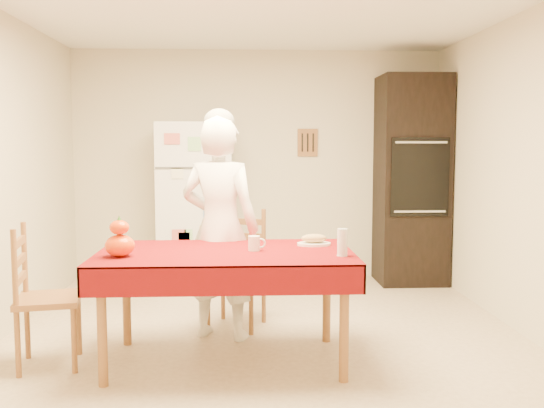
{
  "coord_description": "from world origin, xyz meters",
  "views": [
    {
      "loc": [
        -0.17,
        -4.42,
        1.47
      ],
      "look_at": [
        0.06,
        0.2,
        1.02
      ],
      "focal_mm": 40.0,
      "sensor_mm": 36.0,
      "label": 1
    }
  ],
  "objects": [
    {
      "name": "chair_left",
      "position": [
        -1.52,
        -0.44,
        0.51
      ],
      "size": [
        0.47,
        0.48,
        0.95
      ],
      "rotation": [
        0.0,
        0.0,
        1.75
      ],
      "color": "brown",
      "rests_on": "floor"
    },
    {
      "name": "room_shell",
      "position": [
        0.0,
        0.0,
        1.62
      ],
      "size": [
        4.02,
        4.52,
        2.51
      ],
      "color": "beige",
      "rests_on": "ground"
    },
    {
      "name": "chair_far",
      "position": [
        -0.2,
        0.45,
        0.51
      ],
      "size": [
        0.53,
        0.51,
        0.95
      ],
      "rotation": [
        0.0,
        0.0,
        -0.33
      ],
      "color": "brown",
      "rests_on": "floor"
    },
    {
      "name": "seated_woman",
      "position": [
        -0.34,
        0.13,
        0.84
      ],
      "size": [
        0.71,
        0.59,
        1.68
      ],
      "primitive_type": "imported",
      "rotation": [
        0.0,
        0.0,
        2.79
      ],
      "color": "white",
      "rests_on": "floor"
    },
    {
      "name": "spice_jar_left",
      "position": [
        -0.5,
        1.93,
        1.75
      ],
      "size": [
        0.05,
        0.05,
        0.1
      ],
      "primitive_type": "cylinder",
      "color": "#934D1A",
      "rests_on": "refrigerator"
    },
    {
      "name": "spice_jar_right",
      "position": [
        -0.35,
        1.93,
        1.75
      ],
      "size": [
        0.05,
        0.05,
        0.1
      ],
      "primitive_type": "cylinder",
      "color": "#8B5819",
      "rests_on": "refrigerator"
    },
    {
      "name": "refrigerator",
      "position": [
        -0.65,
        1.88,
        0.85
      ],
      "size": [
        0.75,
        0.74,
        1.7
      ],
      "color": "white",
      "rests_on": "floor"
    },
    {
      "name": "bread_plate",
      "position": [
        0.34,
        -0.2,
        0.77
      ],
      "size": [
        0.24,
        0.24,
        0.02
      ],
      "primitive_type": "cylinder",
      "color": "white",
      "rests_on": "dining_table"
    },
    {
      "name": "oven_cabinet",
      "position": [
        1.63,
        1.93,
        1.1
      ],
      "size": [
        0.7,
        0.62,
        2.2
      ],
      "color": "black",
      "rests_on": "floor"
    },
    {
      "name": "pumpkin_upper",
      "position": [
        -0.95,
        -0.57,
        0.95
      ],
      "size": [
        0.12,
        0.12,
        0.09
      ],
      "primitive_type": "ellipsoid",
      "color": "#EC5C05",
      "rests_on": "pumpkin_lower"
    },
    {
      "name": "wine_glass",
      "position": [
        0.47,
        -0.62,
        0.85
      ],
      "size": [
        0.07,
        0.07,
        0.18
      ],
      "primitive_type": "cylinder",
      "color": "silver",
      "rests_on": "dining_table"
    },
    {
      "name": "dining_table",
      "position": [
        -0.28,
        -0.41,
        0.69
      ],
      "size": [
        1.7,
        1.0,
        0.76
      ],
      "color": "brown",
      "rests_on": "floor"
    },
    {
      "name": "bread_loaf",
      "position": [
        0.34,
        -0.2,
        0.81
      ],
      "size": [
        0.18,
        0.1,
        0.06
      ],
      "primitive_type": "ellipsoid",
      "color": "#9F794E",
      "rests_on": "bread_plate"
    },
    {
      "name": "floor",
      "position": [
        0.0,
        0.0,
        0.0
      ],
      "size": [
        4.5,
        4.5,
        0.0
      ],
      "primitive_type": "plane",
      "color": "tan",
      "rests_on": "ground"
    },
    {
      "name": "spice_jar_mid",
      "position": [
        -0.45,
        1.93,
        1.75
      ],
      "size": [
        0.05,
        0.05,
        0.1
      ],
      "primitive_type": "cylinder",
      "color": "#935D1A",
      "rests_on": "refrigerator"
    },
    {
      "name": "pumpkin_lower",
      "position": [
        -0.95,
        -0.57,
        0.83
      ],
      "size": [
        0.19,
        0.19,
        0.14
      ],
      "primitive_type": "ellipsoid",
      "color": "#E33705",
      "rests_on": "dining_table"
    },
    {
      "name": "coffee_mug",
      "position": [
        -0.09,
        -0.4,
        0.81
      ],
      "size": [
        0.08,
        0.08,
        0.1
      ],
      "primitive_type": "cylinder",
      "color": "white",
      "rests_on": "dining_table"
    }
  ]
}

